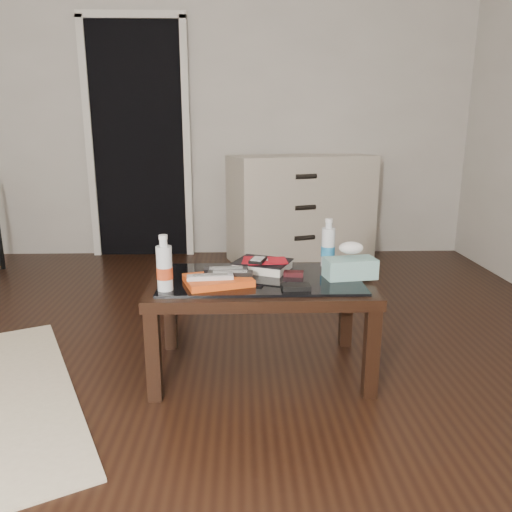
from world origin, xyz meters
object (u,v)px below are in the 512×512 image
Objects in this scene: dresser at (301,209)px; textbook at (263,265)px; coffee_table at (261,291)px; tissue_box at (350,268)px; water_bottle_left at (164,263)px; water_bottle_right at (328,243)px.

dresser reaches higher than textbook.
coffee_table is 4.35× the size of tissue_box.
water_bottle_left is 0.83m from water_bottle_right.
textbook is at bearing -120.25° from dresser.
water_bottle_right is at bearing 25.29° from water_bottle_left.
dresser is 5.45× the size of water_bottle_right.
dresser is 2.07m from tissue_box.
textbook is 0.34m from water_bottle_right.
coffee_table is at bearing -151.59° from water_bottle_right.
tissue_box is at bearing 4.57° from textbook.
textbook reaches higher than coffee_table.
dresser is 5.63× the size of tissue_box.
water_bottle_left is (-0.84, -2.22, 0.13)m from dresser.
tissue_box reaches higher than coffee_table.
textbook is 0.52m from water_bottle_left.
water_bottle_left is (-0.41, -0.17, 0.18)m from coffee_table.
water_bottle_left is at bearing -157.40° from coffee_table.
water_bottle_left is at bearing -128.82° from dresser.
water_bottle_right is 1.03× the size of tissue_box.
textbook is at bearing 83.49° from coffee_table.
textbook is (-0.42, -1.93, 0.03)m from dresser.
textbook is (0.01, 0.12, 0.09)m from coffee_table.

